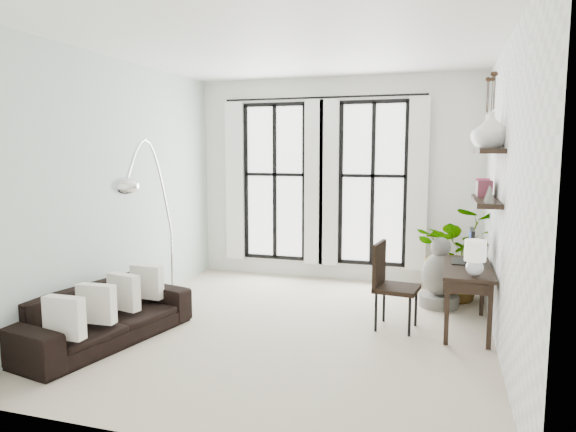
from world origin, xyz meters
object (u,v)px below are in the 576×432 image
at_px(desk, 467,271).
at_px(desk_chair, 389,280).
at_px(sofa, 104,315).
at_px(plant, 458,252).
at_px(arc_lamp, 150,180).
at_px(buddha, 440,278).

distance_m(desk, desk_chair, 0.88).
relative_size(sofa, desk_chair, 2.00).
relative_size(plant, arc_lamp, 0.60).
height_order(desk, arc_lamp, arc_lamp).
bearing_deg(arc_lamp, plant, 29.07).
distance_m(sofa, desk, 4.05).
relative_size(plant, desk_chair, 1.31).
xyz_separation_m(plant, arc_lamp, (-3.57, -1.99, 1.05)).
height_order(sofa, desk, desk).
xyz_separation_m(desk_chair, buddha, (0.56, 1.04, -0.18)).
height_order(desk, buddha, desk).
xyz_separation_m(plant, desk_chair, (-0.79, -1.47, -0.09)).
xyz_separation_m(sofa, desk, (3.75, 1.49, 0.41)).
bearing_deg(sofa, desk, -56.59).
distance_m(desk_chair, buddha, 1.19).
bearing_deg(plant, buddha, -117.96).
distance_m(sofa, desk_chair, 3.21).
distance_m(desk, buddha, 1.00).
bearing_deg(desk, arc_lamp, -169.81).
distance_m(arc_lamp, buddha, 3.92).
relative_size(desk, buddha, 1.35).
bearing_deg(desk_chair, arc_lamp, -162.23).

